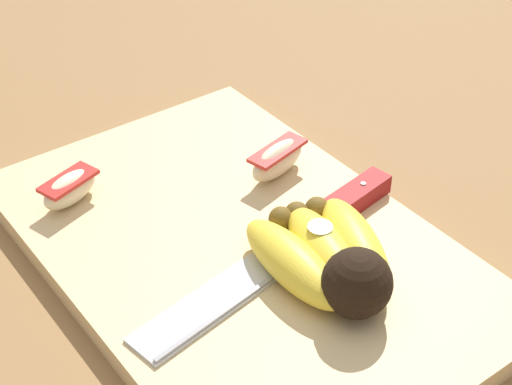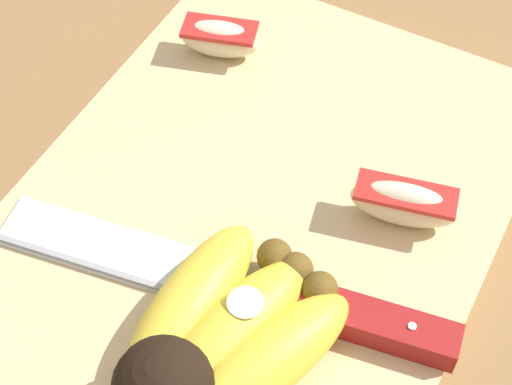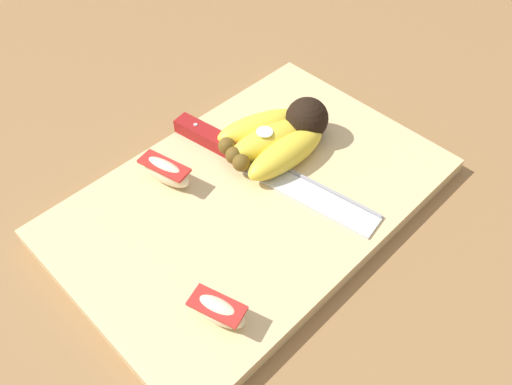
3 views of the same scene
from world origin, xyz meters
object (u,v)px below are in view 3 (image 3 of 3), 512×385
Objects in this scene: chefs_knife at (241,155)px; banana_bunch at (279,135)px; apple_wedge_near at (165,171)px; apple_wedge_middle at (217,310)px.

banana_bunch is at bearing -20.49° from chefs_knife.
chefs_knife is at bearing -21.46° from apple_wedge_near.
apple_wedge_near reaches higher than chefs_knife.
apple_wedge_near is 0.19m from apple_wedge_middle.
apple_wedge_near is at bearing 158.88° from banana_bunch.
banana_bunch is 2.28× the size of apple_wedge_middle.
apple_wedge_middle is at bearing -150.35° from banana_bunch.
banana_bunch is 0.05m from chefs_knife.
apple_wedge_near is at bearing 66.31° from apple_wedge_middle.
banana_bunch reaches higher than chefs_knife.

